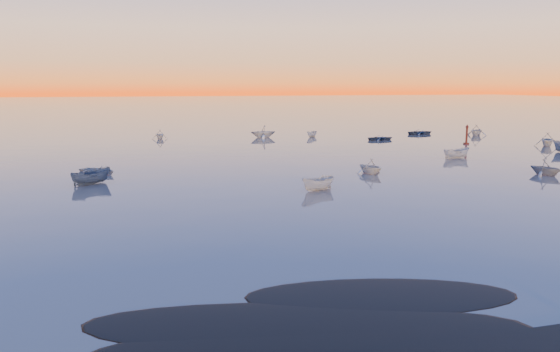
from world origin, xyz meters
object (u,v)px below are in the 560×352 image
object	(u,v)px
boat_near_right	(370,173)
channel_marker	(467,136)
boat_near_left	(98,174)
boat_near_center	(456,158)

from	to	relation	value
boat_near_right	channel_marker	size ratio (longest dim) A/B	1.10
boat_near_left	boat_near_center	bearing A→B (deg)	-45.15
boat_near_center	channel_marker	bearing A→B (deg)	-41.23
boat_near_left	boat_near_center	xyz separation A→B (m)	(41.90, 0.82, 0.00)
boat_near_right	boat_near_center	bearing A→B (deg)	-168.89
boat_near_left	channel_marker	world-z (taller)	channel_marker
channel_marker	boat_near_right	bearing A→B (deg)	-140.35
boat_near_right	channel_marker	bearing A→B (deg)	-156.91
boat_near_center	channel_marker	world-z (taller)	channel_marker
boat_near_right	channel_marker	xyz separation A→B (m)	(25.82, 21.40, 1.23)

